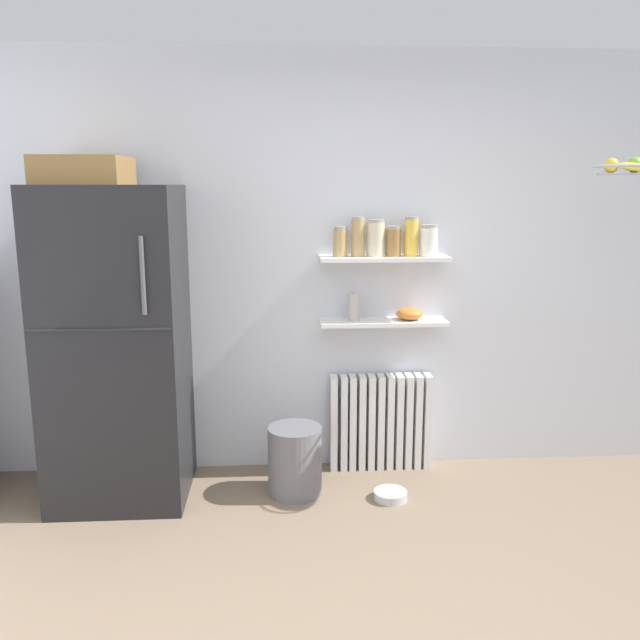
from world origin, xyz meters
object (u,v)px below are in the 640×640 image
storage_jar_3 (393,241)px  vase (354,307)px  storage_jar_5 (429,241)px  hanging_fruit_basket (625,168)px  storage_jar_4 (411,237)px  storage_jar_1 (358,237)px  shelf_bowl (409,314)px  pet_food_bowl (390,495)px  storage_jar_0 (340,242)px  trash_bin (295,460)px  radiator (380,422)px  refrigerator (116,340)px  storage_jar_2 (376,238)px

storage_jar_3 → vase: 0.46m
storage_jar_5 → hanging_fruit_basket: hanging_fruit_basket is taller
storage_jar_4 → storage_jar_1: bearing=180.0°
storage_jar_3 → shelf_bowl: (0.11, 0.00, -0.45)m
pet_food_bowl → storage_jar_0: bearing=122.3°
storage_jar_4 → storage_jar_3: bearing=180.0°
trash_bin → vase: bearing=38.5°
storage_jar_4 → pet_food_bowl: bearing=-111.5°
storage_jar_0 → storage_jar_4: storage_jar_4 is taller
radiator → shelf_bowl: bearing=-10.3°
storage_jar_4 → vase: storage_jar_4 is taller
storage_jar_1 → shelf_bowl: 0.58m
storage_jar_4 → trash_bin: (-0.72, -0.30, -1.29)m
shelf_bowl → hanging_fruit_basket: 1.43m
refrigerator → storage_jar_1: refrigerator is taller
storage_jar_0 → storage_jar_5: bearing=0.0°
radiator → storage_jar_4: storage_jar_4 is taller
refrigerator → storage_jar_5: 1.93m
storage_jar_4 → storage_jar_5: 0.11m
storage_jar_5 → storage_jar_2: bearing=-180.0°
storage_jar_1 → refrigerator: bearing=-170.6°
storage_jar_2 → storage_jar_5: (0.32, 0.00, -0.02)m
trash_bin → hanging_fruit_basket: 2.44m
storage_jar_5 → refrigerator: bearing=-172.8°
refrigerator → radiator: (1.57, 0.26, -0.63)m
storage_jar_3 → storage_jar_5: size_ratio=0.97×
storage_jar_3 → shelf_bowl: bearing=0.0°
storage_jar_0 → trash_bin: (-0.29, -0.30, -1.26)m
storage_jar_0 → hanging_fruit_basket: bearing=-18.2°
radiator → hanging_fruit_basket: hanging_fruit_basket is taller
radiator → storage_jar_4: bearing=-10.6°
refrigerator → pet_food_bowl: bearing=-6.8°
storage_jar_1 → vase: size_ratio=1.41×
vase → pet_food_bowl: vase is taller
storage_jar_4 → radiator: bearing=169.4°
refrigerator → storage_jar_2: 1.63m
radiator → storage_jar_1: (-0.16, -0.03, 1.19)m
storage_jar_2 → storage_jar_3: (0.11, 0.00, -0.02)m
vase → trash_bin: vase is taller
storage_jar_2 → vase: size_ratio=1.33×
storage_jar_1 → vase: bearing=180.0°
shelf_bowl → storage_jar_1: bearing=180.0°
storage_jar_2 → storage_jar_5: 0.32m
storage_jar_4 → trash_bin: bearing=-157.4°
radiator → trash_bin: radiator is taller
storage_jar_5 → shelf_bowl: bearing=180.0°
storage_jar_3 → pet_food_bowl: 1.50m
storage_jar_0 → storage_jar_4: 0.43m
storage_jar_1 → pet_food_bowl: storage_jar_1 is taller
storage_jar_4 → trash_bin: 1.51m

